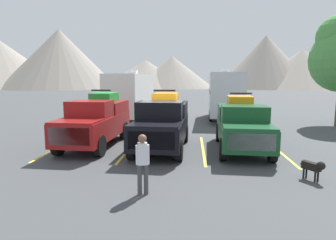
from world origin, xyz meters
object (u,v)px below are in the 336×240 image
camper_trailer_a (130,94)px  camper_trailer_b (225,93)px  person_a (143,160)px  pickup_truck_b (162,122)px  pickup_truck_a (96,120)px  pickup_truck_c (242,124)px  dog (314,167)px

camper_trailer_a → camper_trailer_b: camper_trailer_b is taller
person_a → camper_trailer_b: bearing=75.5°
pickup_truck_b → camper_trailer_b: camper_trailer_b is taller
pickup_truck_b → camper_trailer_a: bearing=110.8°
camper_trailer_b → pickup_truck_a: bearing=-128.1°
pickup_truck_c → dog: size_ratio=7.13×
pickup_truck_b → pickup_truck_c: pickup_truck_b is taller
pickup_truck_c → person_a: pickup_truck_c is taller
camper_trailer_a → camper_trailer_b: 7.25m
pickup_truck_b → pickup_truck_a: bearing=172.6°
pickup_truck_b → camper_trailer_b: (3.90, 9.57, 0.84)m
camper_trailer_b → camper_trailer_a: bearing=-172.8°
camper_trailer_a → person_a: size_ratio=4.55×
camper_trailer_a → camper_trailer_b: bearing=7.2°
person_a → pickup_truck_b: bearing=89.9°
camper_trailer_a → pickup_truck_b: bearing=-69.2°
pickup_truck_a → person_a: 6.75m
pickup_truck_c → camper_trailer_a: camper_trailer_a is taller
camper_trailer_a → camper_trailer_b: size_ratio=0.98×
dog → camper_trailer_b: bearing=95.7°
pickup_truck_c → person_a: 6.71m
pickup_truck_a → pickup_truck_b: 3.29m
camper_trailer_a → person_a: camper_trailer_a is taller
camper_trailer_b → dog: (1.35, -13.52, -1.60)m
pickup_truck_b → camper_trailer_b: 10.37m
pickup_truck_c → person_a: size_ratio=3.09×
person_a → dog: 5.50m
camper_trailer_b → dog: bearing=-84.3°
pickup_truck_a → pickup_truck_b: pickup_truck_b is taller
camper_trailer_a → person_a: (3.28, -14.14, -1.02)m
pickup_truck_c → camper_trailer_b: bearing=88.4°
camper_trailer_b → dog: size_ratio=10.74×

